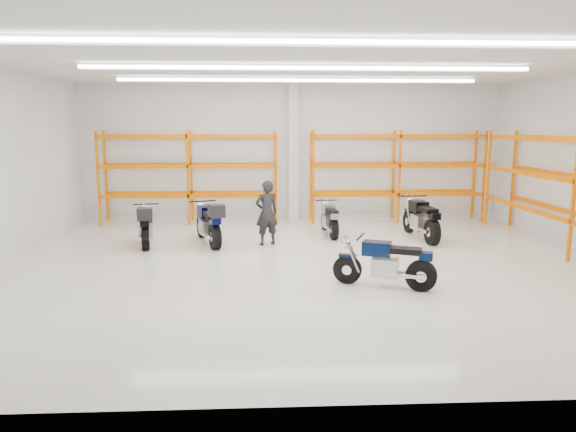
{
  "coord_description": "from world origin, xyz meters",
  "views": [
    {
      "loc": [
        -1.0,
        -11.28,
        3.08
      ],
      "look_at": [
        -0.44,
        0.5,
        1.05
      ],
      "focal_mm": 32.0,
      "sensor_mm": 36.0,
      "label": 1
    }
  ],
  "objects_px": {
    "motorcycle_back_c": "(330,220)",
    "motorcycle_main": "(389,264)",
    "standing_man": "(267,213)",
    "motorcycle_back_a": "(146,226)",
    "motorcycle_back_d": "(422,220)",
    "motorcycle_back_b": "(209,224)",
    "structural_column": "(293,153)"
  },
  "relations": [
    {
      "from": "motorcycle_main",
      "to": "structural_column",
      "type": "distance_m",
      "value": 7.9
    },
    {
      "from": "motorcycle_back_b",
      "to": "motorcycle_back_d",
      "type": "distance_m",
      "value": 5.87
    },
    {
      "from": "motorcycle_main",
      "to": "motorcycle_back_a",
      "type": "relative_size",
      "value": 0.89
    },
    {
      "from": "motorcycle_back_d",
      "to": "motorcycle_back_b",
      "type": "bearing_deg",
      "value": -176.03
    },
    {
      "from": "motorcycle_back_b",
      "to": "motorcycle_back_c",
      "type": "relative_size",
      "value": 1.15
    },
    {
      "from": "motorcycle_back_a",
      "to": "motorcycle_back_c",
      "type": "relative_size",
      "value": 1.11
    },
    {
      "from": "motorcycle_back_c",
      "to": "motorcycle_back_d",
      "type": "xyz_separation_m",
      "value": [
        2.49,
        -0.68,
        0.09
      ]
    },
    {
      "from": "standing_man",
      "to": "structural_column",
      "type": "bearing_deg",
      "value": -124.26
    },
    {
      "from": "motorcycle_back_a",
      "to": "standing_man",
      "type": "distance_m",
      "value": 3.21
    },
    {
      "from": "standing_man",
      "to": "structural_column",
      "type": "relative_size",
      "value": 0.38
    },
    {
      "from": "motorcycle_main",
      "to": "motorcycle_back_b",
      "type": "distance_m",
      "value": 5.51
    },
    {
      "from": "motorcycle_back_c",
      "to": "motorcycle_back_a",
      "type": "bearing_deg",
      "value": -167.83
    },
    {
      "from": "motorcycle_main",
      "to": "structural_column",
      "type": "height_order",
      "value": "structural_column"
    },
    {
      "from": "motorcycle_back_a",
      "to": "motorcycle_back_b",
      "type": "distance_m",
      "value": 1.67
    },
    {
      "from": "structural_column",
      "to": "motorcycle_back_b",
      "type": "bearing_deg",
      "value": -124.01
    },
    {
      "from": "motorcycle_main",
      "to": "motorcycle_back_b",
      "type": "bearing_deg",
      "value": 134.53
    },
    {
      "from": "motorcycle_main",
      "to": "motorcycle_back_d",
      "type": "height_order",
      "value": "motorcycle_back_d"
    },
    {
      "from": "motorcycle_back_c",
      "to": "standing_man",
      "type": "distance_m",
      "value": 2.21
    },
    {
      "from": "motorcycle_back_a",
      "to": "standing_man",
      "type": "bearing_deg",
      "value": -1.3
    },
    {
      "from": "motorcycle_back_d",
      "to": "motorcycle_back_a",
      "type": "bearing_deg",
      "value": -176.89
    },
    {
      "from": "motorcycle_back_a",
      "to": "motorcycle_back_c",
      "type": "bearing_deg",
      "value": 12.17
    },
    {
      "from": "motorcycle_back_b",
      "to": "structural_column",
      "type": "height_order",
      "value": "structural_column"
    },
    {
      "from": "standing_man",
      "to": "motorcycle_back_c",
      "type": "bearing_deg",
      "value": -168.03
    },
    {
      "from": "motorcycle_back_a",
      "to": "motorcycle_back_b",
      "type": "xyz_separation_m",
      "value": [
        1.67,
        0.0,
        0.04
      ]
    },
    {
      "from": "motorcycle_main",
      "to": "motorcycle_back_c",
      "type": "relative_size",
      "value": 0.98
    },
    {
      "from": "motorcycle_back_a",
      "to": "structural_column",
      "type": "height_order",
      "value": "structural_column"
    },
    {
      "from": "motorcycle_back_d",
      "to": "standing_man",
      "type": "relative_size",
      "value": 1.36
    },
    {
      "from": "motorcycle_main",
      "to": "standing_man",
      "type": "distance_m",
      "value": 4.52
    },
    {
      "from": "motorcycle_main",
      "to": "motorcycle_back_a",
      "type": "bearing_deg",
      "value": 144.65
    },
    {
      "from": "motorcycle_main",
      "to": "standing_man",
      "type": "bearing_deg",
      "value": 121.24
    },
    {
      "from": "motorcycle_back_c",
      "to": "motorcycle_main",
      "type": "bearing_deg",
      "value": -84.25
    },
    {
      "from": "motorcycle_back_c",
      "to": "structural_column",
      "type": "height_order",
      "value": "structural_column"
    }
  ]
}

